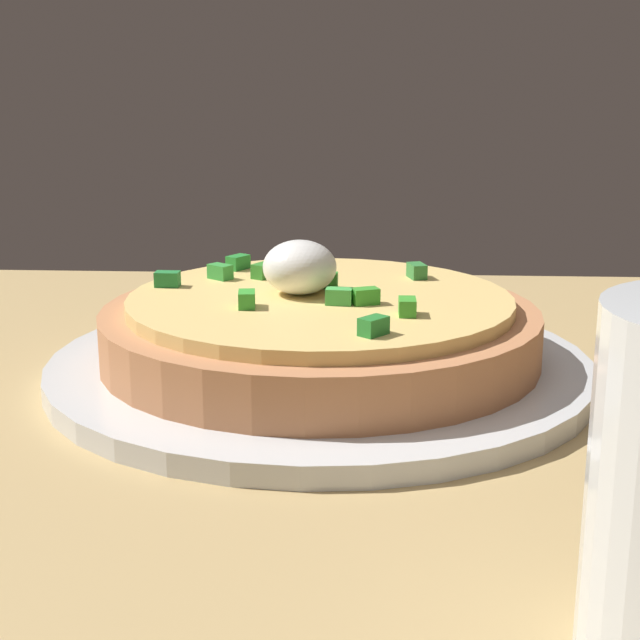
{
  "coord_description": "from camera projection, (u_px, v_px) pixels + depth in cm",
  "views": [
    {
      "loc": [
        -5.23,
        34.06,
        18.69
      ],
      "look_at": [
        -2.67,
        -13.33,
        6.0
      ],
      "focal_mm": 53.89,
      "sensor_mm": 36.0,
      "label": 1
    }
  ],
  "objects": [
    {
      "name": "plate",
      "position": [
        320.0,
        367.0,
        0.5
      ],
      "size": [
        27.92,
        27.92,
        1.05
      ],
      "primitive_type": "cylinder",
      "color": "silver",
      "rests_on": "dining_table"
    },
    {
      "name": "dining_table",
      "position": [
        234.0,
        518.0,
        0.38
      ],
      "size": [
        109.76,
        77.34,
        2.96
      ],
      "primitive_type": "cube",
      "color": "tan",
      "rests_on": "ground"
    },
    {
      "name": "pizza",
      "position": [
        319.0,
        326.0,
        0.49
      ],
      "size": [
        22.39,
        22.39,
        6.05
      ],
      "color": "#BE7C50",
      "rests_on": "plate"
    }
  ]
}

